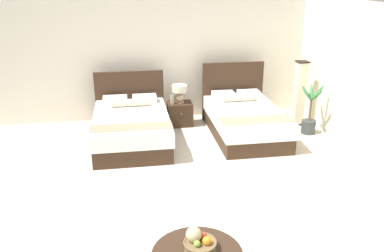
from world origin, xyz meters
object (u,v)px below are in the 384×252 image
(bed_near_corner, at_px, (244,119))
(table_lamp, at_px, (180,92))
(nightstand, at_px, (180,114))
(potted_palm, at_px, (309,119))
(vase, at_px, (173,99))
(floor_lamp_corner, at_px, (300,93))
(bed_near_window, at_px, (131,126))
(fruit_bowl, at_px, (199,242))

(bed_near_corner, bearing_deg, table_lamp, 146.46)
(nightstand, relative_size, potted_palm, 0.50)
(table_lamp, distance_m, vase, 0.21)
(nightstand, bearing_deg, potted_palm, -19.87)
(table_lamp, height_order, floor_lamp_corner, floor_lamp_corner)
(potted_palm, bearing_deg, floor_lamp_corner, 91.29)
(bed_near_window, distance_m, nightstand, 1.27)
(bed_near_window, relative_size, vase, 11.30)
(fruit_bowl, bearing_deg, bed_near_corner, 67.63)
(table_lamp, xyz_separation_m, vase, (-0.15, -0.06, -0.13))
(vase, distance_m, floor_lamp_corner, 2.62)
(table_lamp, bearing_deg, bed_near_window, -142.50)
(bed_near_corner, height_order, nightstand, bed_near_corner)
(floor_lamp_corner, bearing_deg, bed_near_corner, -162.75)
(vase, bearing_deg, nightstand, 14.81)
(bed_near_corner, bearing_deg, floor_lamp_corner, 17.25)
(nightstand, height_order, floor_lamp_corner, floor_lamp_corner)
(nightstand, distance_m, floor_lamp_corner, 2.51)
(table_lamp, bearing_deg, nightstand, -90.00)
(potted_palm, bearing_deg, table_lamp, 159.72)
(bed_near_window, bearing_deg, bed_near_corner, 0.12)
(bed_near_window, height_order, fruit_bowl, bed_near_window)
(nightstand, relative_size, table_lamp, 1.35)
(bed_near_corner, xyz_separation_m, floor_lamp_corner, (1.28, 0.40, 0.36))
(vase, xyz_separation_m, fruit_bowl, (-0.29, -4.64, -0.07))
(bed_near_corner, distance_m, floor_lamp_corner, 1.38)
(bed_near_window, height_order, bed_near_corner, bed_near_corner)
(bed_near_window, height_order, floor_lamp_corner, floor_lamp_corner)
(fruit_bowl, bearing_deg, vase, 86.40)
(bed_near_corner, height_order, fruit_bowl, bed_near_corner)
(potted_palm, bearing_deg, bed_near_corner, 174.12)
(nightstand, xyz_separation_m, potted_palm, (2.46, -0.89, 0.06))
(floor_lamp_corner, distance_m, potted_palm, 0.65)
(floor_lamp_corner, bearing_deg, nightstand, 171.64)
(fruit_bowl, distance_m, floor_lamp_corner, 5.20)
(fruit_bowl, xyz_separation_m, floor_lamp_corner, (2.89, 4.32, 0.16))
(table_lamp, relative_size, vase, 1.95)
(bed_near_corner, bearing_deg, fruit_bowl, -112.37)
(nightstand, relative_size, vase, 2.63)
(bed_near_corner, xyz_separation_m, table_lamp, (-1.17, 0.78, 0.40))
(fruit_bowl, bearing_deg, bed_near_window, 98.34)
(bed_near_window, relative_size, potted_palm, 2.16)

